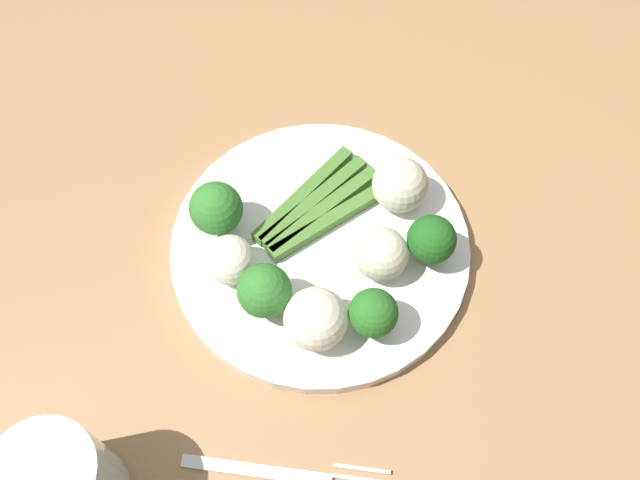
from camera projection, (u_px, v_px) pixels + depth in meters
ground_plane at (294, 392)px, 1.32m from camera, size 6.00×6.00×0.02m
dining_table at (274, 222)px, 0.75m from camera, size 1.48×1.07×0.72m
plate at (320, 247)px, 0.63m from camera, size 0.27×0.27×0.01m
asparagus_bundle at (318, 207)px, 0.63m from camera, size 0.13×0.12×0.01m
broccoli_outer_edge at (431, 240)px, 0.59m from camera, size 0.04×0.04×0.05m
broccoli_left at (373, 313)px, 0.56m from camera, size 0.04×0.04×0.05m
broccoli_front_left at (216, 209)px, 0.60m from camera, size 0.05×0.05×0.06m
broccoli_back_right at (264, 291)px, 0.56m from camera, size 0.05×0.05×0.06m
cauliflower_mid at (230, 260)px, 0.59m from camera, size 0.04×0.04×0.04m
cauliflower_near_center at (381, 254)px, 0.59m from camera, size 0.05×0.05×0.05m
cauliflower_back at (400, 185)px, 0.62m from camera, size 0.05×0.05×0.05m
cauliflower_edge at (316, 319)px, 0.56m from camera, size 0.05×0.05×0.05m
fork at (288, 475)px, 0.54m from camera, size 0.03×0.17×0.00m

